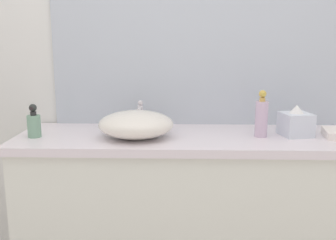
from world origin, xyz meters
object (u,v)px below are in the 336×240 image
at_px(lotion_bottle, 262,117).
at_px(tissue_box, 296,123).
at_px(sink_basin, 137,124).
at_px(soap_dispenser, 35,124).

xyz_separation_m(lotion_bottle, tissue_box, (0.17, 0.02, -0.03)).
bearing_deg(tissue_box, sink_basin, -175.95).
distance_m(sink_basin, tissue_box, 0.78).
bearing_deg(lotion_bottle, sink_basin, -177.14).
xyz_separation_m(soap_dispenser, tissue_box, (1.27, 0.07, -0.00)).
relative_size(soap_dispenser, lotion_bottle, 0.71).
bearing_deg(tissue_box, soap_dispenser, -176.93).
relative_size(sink_basin, soap_dispenser, 2.23).
height_order(soap_dispenser, tissue_box, soap_dispenser).
bearing_deg(tissue_box, lotion_bottle, -171.83).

